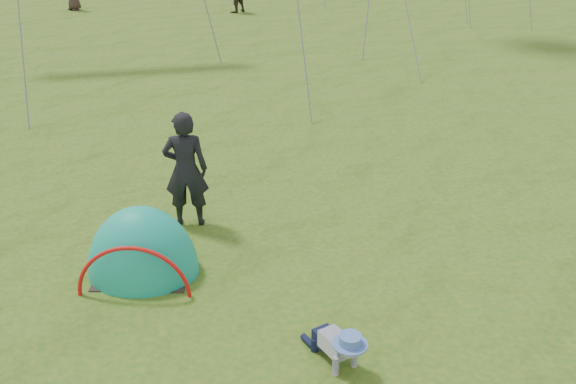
{
  "coord_description": "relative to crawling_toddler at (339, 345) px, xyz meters",
  "views": [
    {
      "loc": [
        -0.68,
        -6.08,
        4.94
      ],
      "look_at": [
        1.18,
        1.88,
        1.0
      ],
      "focal_mm": 40.0,
      "sensor_mm": 36.0,
      "label": 1
    }
  ],
  "objects": [
    {
      "name": "ground",
      "position": [
        -1.18,
        0.62,
        -0.27
      ],
      "size": [
        140.0,
        140.0,
        0.0
      ],
      "primitive_type": "plane",
      "color": "#285717"
    },
    {
      "name": "crawling_toddler",
      "position": [
        0.0,
        0.0,
        0.0
      ],
      "size": [
        0.7,
        0.83,
        0.54
      ],
      "primitive_type": null,
      "rotation": [
        0.0,
        0.0,
        0.33
      ],
      "color": "black",
      "rests_on": "ground"
    },
    {
      "name": "popup_tent",
      "position": [
        -2.09,
        2.45,
        -0.27
      ],
      "size": [
        1.82,
        1.63,
        2.01
      ],
      "primitive_type": "ellipsoid",
      "rotation": [
        0.0,
        0.0,
        -0.25
      ],
      "color": "#1A9A5C",
      "rests_on": "ground"
    },
    {
      "name": "standing_adult",
      "position": [
        -1.33,
        3.76,
        0.67
      ],
      "size": [
        0.75,
        0.56,
        1.88
      ],
      "primitive_type": "imported",
      "rotation": [
        0.0,
        0.0,
        2.97
      ],
      "color": "black",
      "rests_on": "ground"
    }
  ]
}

